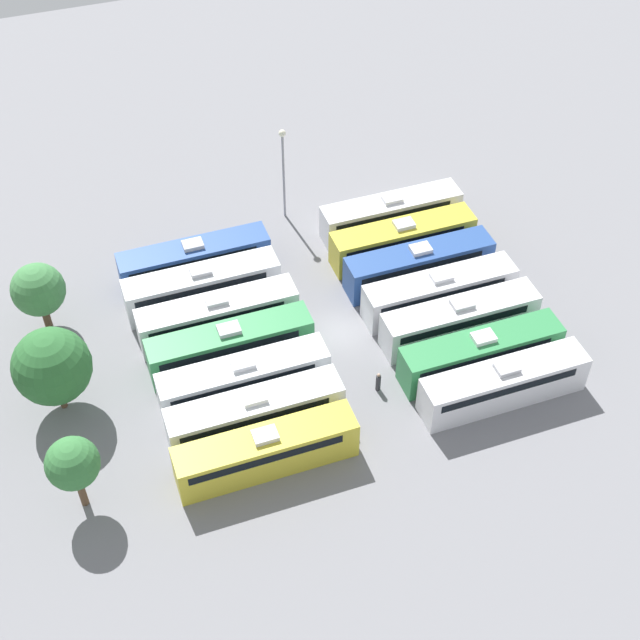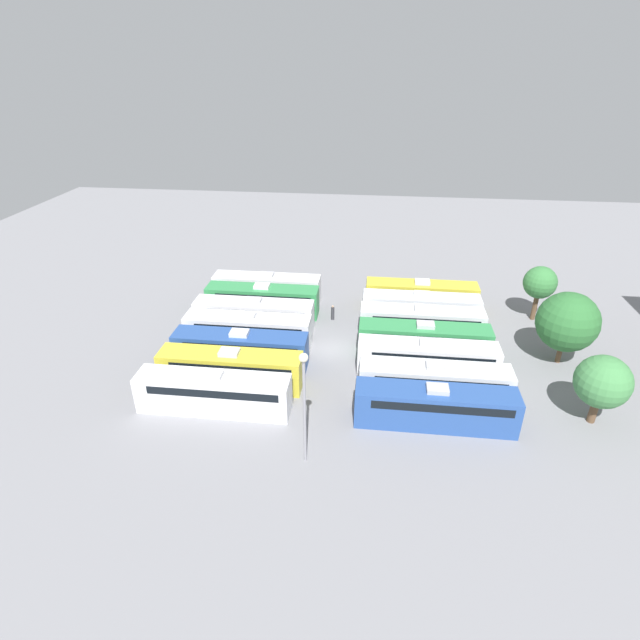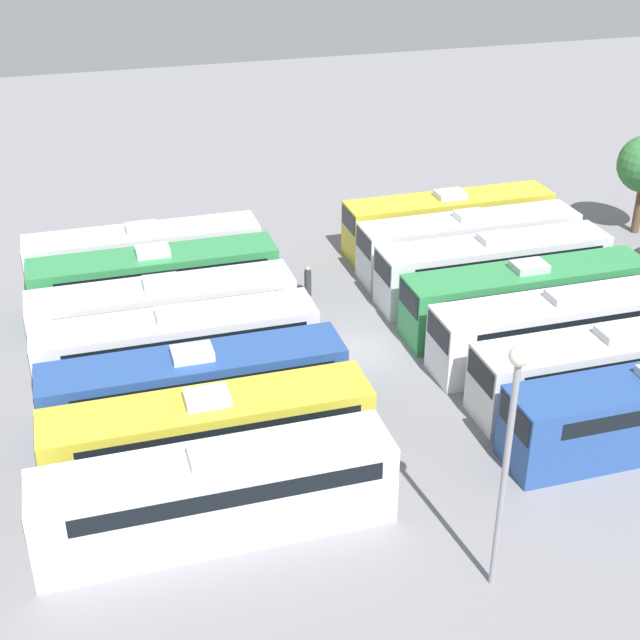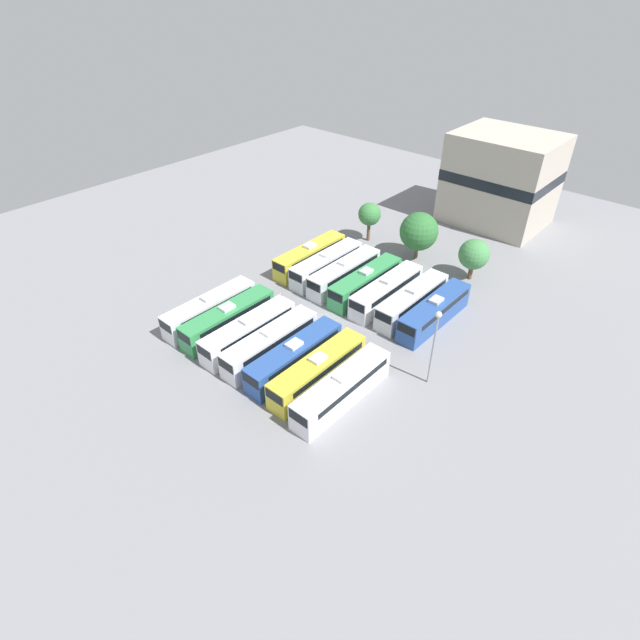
{
  "view_description": "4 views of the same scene",
  "coord_description": "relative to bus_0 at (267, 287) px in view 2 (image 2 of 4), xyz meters",
  "views": [
    {
      "loc": [
        -43.72,
        16.87,
        48.37
      ],
      "look_at": [
        -1.02,
        1.67,
        2.94
      ],
      "focal_mm": 50.0,
      "sensor_mm": 36.0,
      "label": 1
    },
    {
      "loc": [
        40.64,
        3.26,
        24.74
      ],
      "look_at": [
        -1.68,
        -1.68,
        2.24
      ],
      "focal_mm": 28.0,
      "sensor_mm": 36.0,
      "label": 2
    },
    {
      "loc": [
        33.4,
        -11.96,
        20.84
      ],
      "look_at": [
        -0.2,
        -1.99,
        1.85
      ],
      "focal_mm": 50.0,
      "sensor_mm": 36.0,
      "label": 3
    },
    {
      "loc": [
        31.6,
        -35.78,
        34.75
      ],
      "look_at": [
        0.97,
        -1.55,
        1.44
      ],
      "focal_mm": 28.0,
      "sensor_mm": 36.0,
      "label": 4
    }
  ],
  "objects": [
    {
      "name": "ground_plane",
      "position": [
        9.91,
        8.64,
        -1.67
      ],
      "size": [
        121.52,
        121.52,
        0.0
      ],
      "primitive_type": "plane",
      "color": "gray"
    },
    {
      "name": "bus_0",
      "position": [
        0.0,
        0.0,
        0.0
      ],
      "size": [
        2.56,
        12.03,
        3.4
      ],
      "color": "silver",
      "rests_on": "ground_plane"
    },
    {
      "name": "bus_1",
      "position": [
        3.13,
        0.18,
        0.0
      ],
      "size": [
        2.56,
        12.03,
        3.4
      ],
      "color": "#338C4C",
      "rests_on": "ground_plane"
    },
    {
      "name": "bus_2",
      "position": [
        6.69,
        0.1,
        0.0
      ],
      "size": [
        2.56,
        12.03,
        3.4
      ],
      "color": "white",
      "rests_on": "ground_plane"
    },
    {
      "name": "bus_3",
      "position": [
        9.92,
        0.26,
        0.0
      ],
      "size": [
        2.56,
        12.03,
        3.4
      ],
      "color": "silver",
      "rests_on": "ground_plane"
    },
    {
      "name": "bus_4",
      "position": [
        13.36,
        0.43,
        0.0
      ],
      "size": [
        2.56,
        12.03,
        3.4
      ],
      "color": "#284C93",
      "rests_on": "ground_plane"
    },
    {
      "name": "bus_5",
      "position": [
        16.61,
        0.43,
        0.0
      ],
      "size": [
        2.56,
        12.03,
        3.4
      ],
      "color": "gold",
      "rests_on": "ground_plane"
    },
    {
      "name": "bus_6",
      "position": [
        20.02,
        0.03,
        0.0
      ],
      "size": [
        2.56,
        12.03,
        3.4
      ],
      "color": "white",
      "rests_on": "ground_plane"
    },
    {
      "name": "bus_7",
      "position": [
        0.03,
        17.2,
        0.0
      ],
      "size": [
        2.56,
        12.03,
        3.4
      ],
      "color": "gold",
      "rests_on": "ground_plane"
    },
    {
      "name": "bus_8",
      "position": [
        3.26,
        16.96,
        0.0
      ],
      "size": [
        2.56,
        12.03,
        3.4
      ],
      "color": "silver",
      "rests_on": "ground_plane"
    },
    {
      "name": "bus_9",
      "position": [
        6.44,
        16.84,
        0.0
      ],
      "size": [
        2.56,
        12.03,
        3.4
      ],
      "color": "silver",
      "rests_on": "ground_plane"
    },
    {
      "name": "bus_10",
      "position": [
        9.9,
        16.85,
        0.0
      ],
      "size": [
        2.56,
        12.03,
        3.4
      ],
      "color": "#338C4C",
      "rests_on": "ground_plane"
    },
    {
      "name": "bus_11",
      "position": [
        13.12,
        16.92,
        0.0
      ],
      "size": [
        2.56,
        12.03,
        3.4
      ],
      "color": "white",
      "rests_on": "ground_plane"
    },
    {
      "name": "bus_12",
      "position": [
        16.65,
        17.22,
        0.0
      ],
      "size": [
        2.56,
        12.03,
        3.4
      ],
      "color": "silver",
      "rests_on": "ground_plane"
    },
    {
      "name": "bus_13",
      "position": [
        19.83,
        17.04,
        0.0
      ],
      "size": [
        2.56,
        12.03,
        3.4
      ],
      "color": "#284C93",
      "rests_on": "ground_plane"
    },
    {
      "name": "worker_person",
      "position": [
        3.7,
        7.78,
        -0.91
      ],
      "size": [
        0.36,
        0.36,
        1.64
      ],
      "color": "#333338",
      "rests_on": "ground_plane"
    },
    {
      "name": "light_pole",
      "position": [
        24.8,
        7.87,
        4.12
      ],
      "size": [
        0.6,
        0.6,
        8.66
      ],
      "color": "gray",
      "rests_on": "ground_plane"
    },
    {
      "name": "tree_0",
      "position": [
        1.15,
        28.93,
        2.52
      ],
      "size": [
        3.36,
        3.36,
        5.92
      ],
      "color": "brown",
      "rests_on": "ground_plane"
    },
    {
      "name": "tree_1",
      "position": [
        9.64,
        29.05,
        2.47
      ],
      "size": [
        5.34,
        5.34,
        6.82
      ],
      "color": "brown",
      "rests_on": "ground_plane"
    },
    {
      "name": "tree_2",
      "position": [
        18.14,
        29.02,
        1.96
      ],
      "size": [
        4.0,
        4.0,
        5.67
      ],
      "color": "brown",
      "rests_on": "ground_plane"
    }
  ]
}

